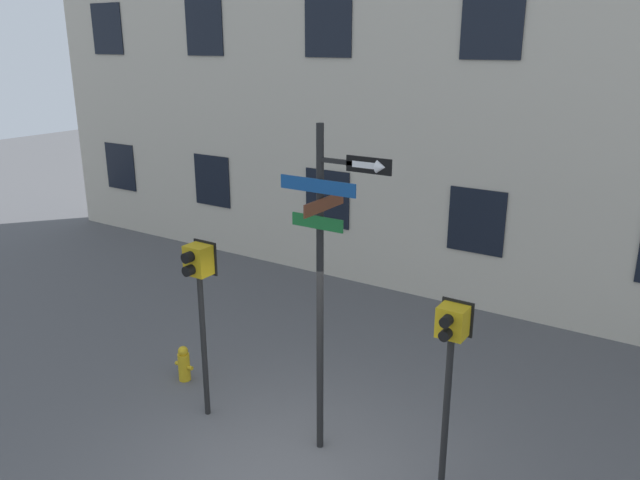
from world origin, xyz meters
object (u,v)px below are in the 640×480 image
Objects in this scene: pedestrian_signal_left at (199,282)px; fire_hydrant at (184,364)px; pedestrian_signal_right at (450,349)px; street_sign_pole at (325,268)px.

fire_hydrant is at bearing 151.77° from pedestrian_signal_left.
pedestrian_signal_right is at bearing 5.03° from pedestrian_signal_left.
pedestrian_signal_left is 4.42× the size of fire_hydrant.
pedestrian_signal_right is at bearing 2.35° from street_sign_pole.
street_sign_pole is 1.65× the size of pedestrian_signal_left.
street_sign_pole is 1.74m from pedestrian_signal_right.
pedestrian_signal_left is at bearing -174.97° from pedestrian_signal_right.
pedestrian_signal_left is 3.49m from pedestrian_signal_right.
pedestrian_signal_right is 4.14× the size of fire_hydrant.
fire_hydrant is at bearing 177.30° from pedestrian_signal_right.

